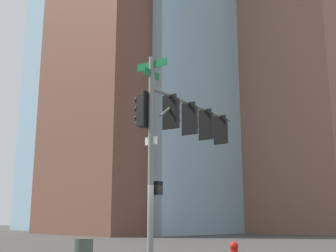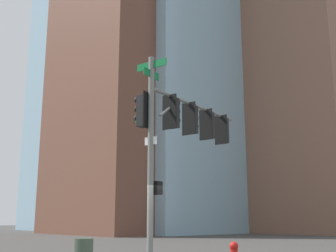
% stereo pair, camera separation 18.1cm
% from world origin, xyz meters
% --- Properties ---
extents(signal_pole_assembly, '(5.65, 1.78, 6.53)m').
position_xyz_m(signal_pole_assembly, '(2.15, 0.05, 4.60)').
color(signal_pole_assembly, slate).
rests_on(signal_pole_assembly, ground_plane).
extents(building_brick_nearside, '(23.05, 19.03, 40.66)m').
position_xyz_m(building_brick_nearside, '(42.13, 17.72, 20.33)').
color(building_brick_nearside, '#845B47').
rests_on(building_brick_nearside, ground_plane).
extents(building_brick_midblock, '(17.13, 15.23, 35.93)m').
position_xyz_m(building_brick_midblock, '(22.47, 28.05, 17.96)').
color(building_brick_midblock, brown).
rests_on(building_brick_midblock, ground_plane).
extents(building_glass_tower, '(32.14, 32.28, 56.54)m').
position_xyz_m(building_glass_tower, '(34.49, 35.10, 28.27)').
color(building_glass_tower, '#8CB2C6').
rests_on(building_glass_tower, ground_plane).
extents(building_brick_farside, '(19.52, 15.86, 36.68)m').
position_xyz_m(building_brick_farside, '(51.94, 26.97, 18.34)').
color(building_brick_farside, brown).
rests_on(building_brick_farside, ground_plane).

